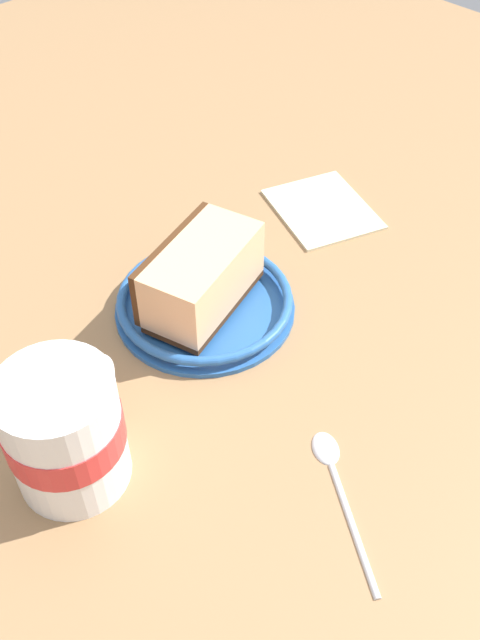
# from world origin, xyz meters

# --- Properties ---
(ground_plane) EXTENTS (1.58, 1.58, 0.03)m
(ground_plane) POSITION_xyz_m (0.00, 0.00, -0.01)
(ground_plane) COLOR #936D47
(small_plate) EXTENTS (0.16, 0.16, 0.02)m
(small_plate) POSITION_xyz_m (-0.06, 0.05, 0.01)
(small_plate) COLOR #26599E
(small_plate) RESTS_ON ground_plane
(cake_slice) EXTENTS (0.09, 0.13, 0.06)m
(cake_slice) POSITION_xyz_m (-0.06, 0.05, 0.04)
(cake_slice) COLOR #472814
(cake_slice) RESTS_ON small_plate
(tea_mug) EXTENTS (0.08, 0.10, 0.10)m
(tea_mug) POSITION_xyz_m (0.00, -0.13, 0.05)
(tea_mug) COLOR white
(tea_mug) RESTS_ON ground_plane
(teaspoon) EXTENTS (0.12, 0.08, 0.01)m
(teaspoon) POSITION_xyz_m (0.13, 0.01, 0.00)
(teaspoon) COLOR silver
(teaspoon) RESTS_ON ground_plane
(folded_napkin) EXTENTS (0.13, 0.12, 0.01)m
(folded_napkin) POSITION_xyz_m (-0.08, 0.24, 0.00)
(folded_napkin) COLOR beige
(folded_napkin) RESTS_ON ground_plane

